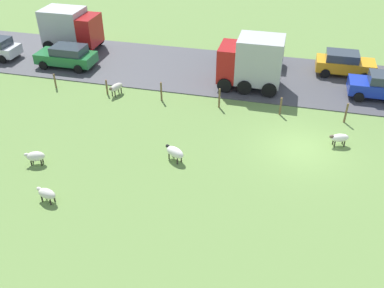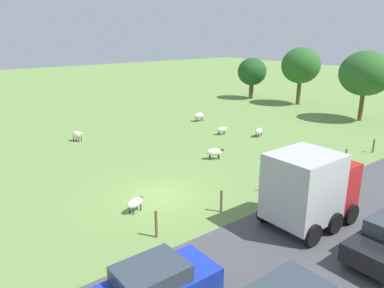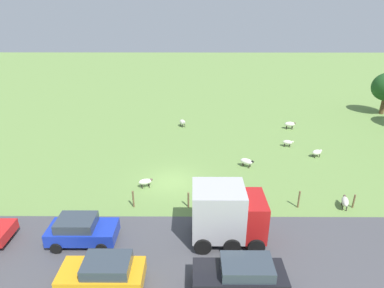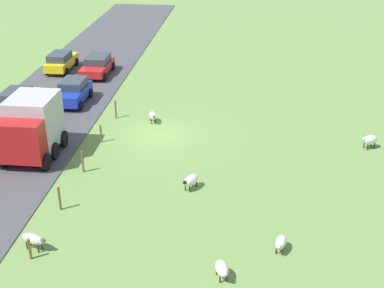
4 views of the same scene
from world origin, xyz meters
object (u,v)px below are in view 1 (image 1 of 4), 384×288
sheep_2 (339,138)px  car_1 (67,56)px  sheep_5 (175,152)px  car_6 (344,63)px  sheep_4 (47,194)px  car_0 (252,54)px  sheep_6 (35,156)px  truck_1 (71,28)px  truck_2 (252,61)px  sheep_3 (116,87)px  car_5 (381,86)px

sheep_2 → car_1: car_1 is taller
sheep_5 → car_6: size_ratio=0.30×
sheep_4 → car_0: size_ratio=0.24×
sheep_2 → car_6: car_6 is taller
sheep_6 → car_1: (11.44, 4.26, 0.42)m
car_1 → car_6: (3.51, -19.89, 0.01)m
truck_1 → truck_2: size_ratio=1.05×
sheep_2 → car_6: bearing=-4.0°
truck_2 → car_6: 7.25m
sheep_3 → truck_1: bearing=44.1°
sheep_5 → car_6: car_6 is taller
sheep_2 → sheep_4: size_ratio=1.04×
car_0 → sheep_5: bearing=170.0°
truck_2 → sheep_3: bearing=111.1°
sheep_2 → car_5: (6.29, -2.77, 0.43)m
sheep_4 → sheep_2: bearing=-58.8°
sheep_5 → sheep_4: bearing=133.0°
sheep_5 → car_1: (9.44, 11.00, 0.39)m
truck_1 → car_5: bearing=-97.7°
sheep_3 → truck_2: truck_2 is taller
sheep_3 → car_5: car_5 is taller
sheep_3 → car_6: car_6 is taller
sheep_3 → car_1: size_ratio=0.29×
truck_2 → car_0: bearing=5.9°
sheep_5 → truck_2: bearing=-15.8°
sheep_3 → car_5: 17.14m
sheep_2 → sheep_3: bearing=79.1°
sheep_4 → car_0: (17.41, -7.01, 0.44)m
sheep_5 → car_0: size_ratio=0.28×
car_1 → car_6: bearing=-80.0°
sheep_6 → truck_1: (14.87, 5.55, 1.30)m
sheep_2 → car_5: bearing=-23.8°
sheep_4 → sheep_5: size_ratio=0.88×
truck_2 → car_6: truck_2 is taller
car_0 → car_5: car_5 is taller
sheep_3 → sheep_5: size_ratio=1.02×
sheep_3 → car_6: size_ratio=0.31×
sheep_4 → truck_1: (17.27, 7.57, 1.32)m
car_1 → truck_2: bearing=-90.2°
sheep_3 → car_5: (3.61, -16.75, 0.38)m
sheep_5 → car_6: 15.71m
sheep_3 → truck_1: size_ratio=0.29×
sheep_5 → car_5: size_ratio=0.32×
car_1 → car_0: bearing=-75.0°
sheep_2 → car_1: bearing=72.7°
truck_2 → sheep_5: bearing=164.2°
sheep_4 → truck_2: bearing=-28.2°
car_0 → sheep_2: bearing=-148.1°
car_5 → sheep_3: bearing=102.2°
car_1 → car_5: car_5 is taller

